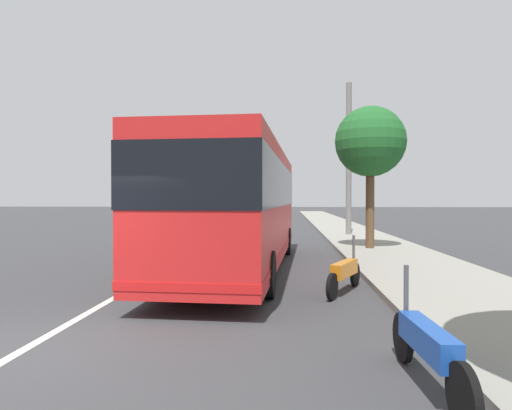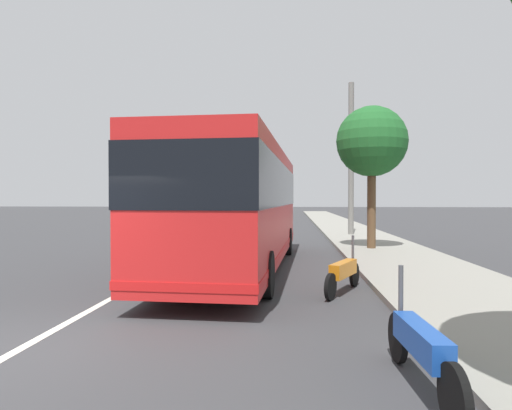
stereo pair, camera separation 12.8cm
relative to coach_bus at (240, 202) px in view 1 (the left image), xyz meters
name	(u,v)px [view 1 (the left image)]	position (x,y,z in m)	size (l,w,h in m)	color
ground_plane	(21,352)	(-7.21, 2.25, -2.01)	(220.00, 220.00, 0.00)	#38383A
sidewalk_curb	(395,256)	(2.79, -5.17, -1.94)	(110.00, 3.60, 0.14)	gray
lane_divider_line	(187,256)	(2.79, 2.25, -2.01)	(110.00, 0.16, 0.01)	silver
coach_bus	(240,202)	(0.00, 0.00, 0.00)	(11.58, 3.20, 3.49)	red
motorcycle_angled	(427,347)	(-8.06, -2.93, -1.55)	(2.35, 0.31, 1.26)	black
motorcycle_nearest_curb	(345,272)	(-3.05, -2.67, -1.56)	(2.08, 1.00, 1.23)	black
car_side_street	(186,220)	(15.01, 5.11, -1.28)	(4.47, 1.90, 1.59)	gray
car_far_distant	(237,210)	(40.78, 4.72, -1.30)	(4.73, 1.93, 1.46)	silver
roadside_tree_mid_block	(370,143)	(4.86, -4.68, 2.31)	(2.79, 2.79, 5.77)	brown
utility_pole	(349,160)	(11.75, -4.78, 2.23)	(0.30, 0.30, 8.49)	slate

